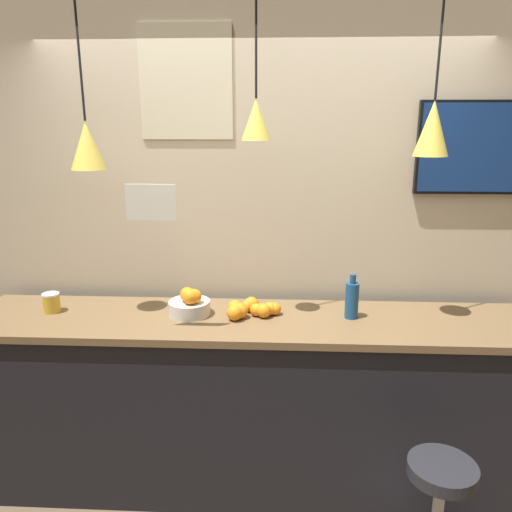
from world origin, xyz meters
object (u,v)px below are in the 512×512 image
at_px(mounted_tv, 486,148).
at_px(spread_jar, 51,303).
at_px(juice_bottle, 352,299).
at_px(bar_stool, 438,510).
at_px(fruit_bowl, 190,304).

bearing_deg(mounted_tv, spread_jar, -172.38).
bearing_deg(juice_bottle, mounted_tv, 23.46).
bearing_deg(bar_stool, spread_jar, 161.72).
xyz_separation_m(juice_bottle, mounted_tv, (0.74, 0.32, 0.78)).
height_order(fruit_bowl, juice_bottle, juice_bottle).
bearing_deg(juice_bottle, bar_stool, -63.28).
bearing_deg(mounted_tv, juice_bottle, -156.54).
xyz_separation_m(bar_stool, fruit_bowl, (-1.21, 0.65, 0.71)).
height_order(fruit_bowl, mounted_tv, mounted_tv).
distance_m(bar_stool, fruit_bowl, 1.55).
relative_size(spread_jar, mounted_tv, 0.14).
relative_size(fruit_bowl, mounted_tv, 0.30).
relative_size(fruit_bowl, juice_bottle, 0.93).
bearing_deg(juice_bottle, fruit_bowl, -179.40).
bearing_deg(juice_bottle, spread_jar, 180.00).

